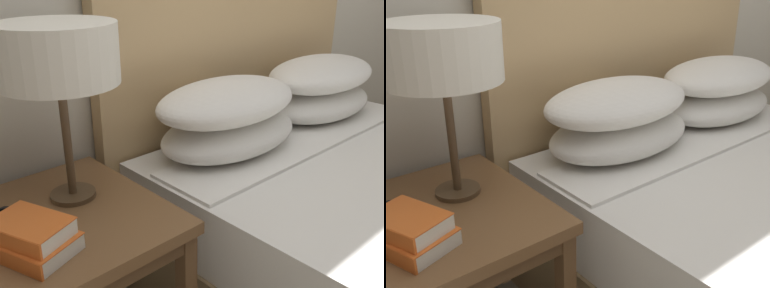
# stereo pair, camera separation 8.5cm
# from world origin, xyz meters

# --- Properties ---
(nightstand) EXTENTS (0.58, 0.58, 0.56)m
(nightstand) POSITION_xyz_m (-0.57, 0.66, 0.49)
(nightstand) COLOR brown
(nightstand) RESTS_ON ground_plane
(table_lamp) EXTENTS (0.32, 0.32, 0.50)m
(table_lamp) POSITION_xyz_m (-0.47, 0.73, 0.97)
(table_lamp) COLOR #4C3823
(table_lamp) RESTS_ON nightstand
(book_on_nightstand) EXTENTS (0.20, 0.23, 0.04)m
(book_on_nightstand) POSITION_xyz_m (-0.67, 0.54, 0.58)
(book_on_nightstand) COLOR silver
(book_on_nightstand) RESTS_ON nightstand
(book_stacked_on_top) EXTENTS (0.18, 0.21, 0.04)m
(book_stacked_on_top) POSITION_xyz_m (-0.68, 0.55, 0.63)
(book_stacked_on_top) COLOR silver
(book_stacked_on_top) RESTS_ON book_on_nightstand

